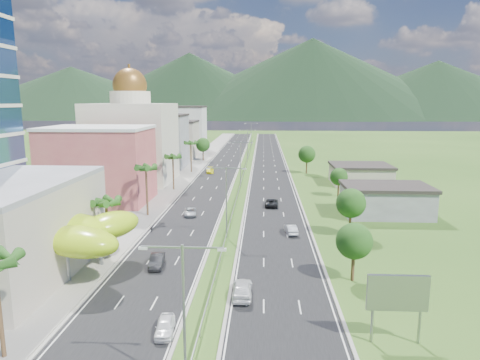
# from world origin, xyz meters

# --- Properties ---
(ground) EXTENTS (500.00, 500.00, 0.00)m
(ground) POSITION_xyz_m (0.00, 0.00, 0.00)
(ground) COLOR #2D5119
(ground) RESTS_ON ground
(road_left) EXTENTS (11.00, 260.00, 0.04)m
(road_left) POSITION_xyz_m (-7.50, 90.00, 0.02)
(road_left) COLOR black
(road_left) RESTS_ON ground
(road_right) EXTENTS (11.00, 260.00, 0.04)m
(road_right) POSITION_xyz_m (7.50, 90.00, 0.02)
(road_right) COLOR black
(road_right) RESTS_ON ground
(sidewalk_left) EXTENTS (7.00, 260.00, 0.12)m
(sidewalk_left) POSITION_xyz_m (-17.00, 90.00, 0.06)
(sidewalk_left) COLOR gray
(sidewalk_left) RESTS_ON ground
(median_guardrail) EXTENTS (0.10, 216.06, 0.76)m
(median_guardrail) POSITION_xyz_m (0.00, 71.99, 0.62)
(median_guardrail) COLOR gray
(median_guardrail) RESTS_ON ground
(streetlight_median_a) EXTENTS (6.04, 0.25, 11.00)m
(streetlight_median_a) POSITION_xyz_m (0.00, -25.00, 6.75)
(streetlight_median_a) COLOR gray
(streetlight_median_a) RESTS_ON ground
(streetlight_median_b) EXTENTS (6.04, 0.25, 11.00)m
(streetlight_median_b) POSITION_xyz_m (0.00, 10.00, 6.75)
(streetlight_median_b) COLOR gray
(streetlight_median_b) RESTS_ON ground
(streetlight_median_c) EXTENTS (6.04, 0.25, 11.00)m
(streetlight_median_c) POSITION_xyz_m (0.00, 50.00, 6.75)
(streetlight_median_c) COLOR gray
(streetlight_median_c) RESTS_ON ground
(streetlight_median_d) EXTENTS (6.04, 0.25, 11.00)m
(streetlight_median_d) POSITION_xyz_m (0.00, 95.00, 6.75)
(streetlight_median_d) COLOR gray
(streetlight_median_d) RESTS_ON ground
(streetlight_median_e) EXTENTS (6.04, 0.25, 11.00)m
(streetlight_median_e) POSITION_xyz_m (0.00, 140.00, 6.75)
(streetlight_median_e) COLOR gray
(streetlight_median_e) RESTS_ON ground
(lime_canopy) EXTENTS (18.00, 15.00, 7.40)m
(lime_canopy) POSITION_xyz_m (-20.00, -4.00, 4.99)
(lime_canopy) COLOR #A2CF14
(lime_canopy) RESTS_ON ground
(pink_shophouse) EXTENTS (20.00, 15.00, 15.00)m
(pink_shophouse) POSITION_xyz_m (-28.00, 32.00, 7.50)
(pink_shophouse) COLOR #B64A51
(pink_shophouse) RESTS_ON ground
(domed_building) EXTENTS (20.00, 20.00, 28.70)m
(domed_building) POSITION_xyz_m (-28.00, 55.00, 11.35)
(domed_building) COLOR beige
(domed_building) RESTS_ON ground
(midrise_grey) EXTENTS (16.00, 15.00, 16.00)m
(midrise_grey) POSITION_xyz_m (-27.00, 80.00, 8.00)
(midrise_grey) COLOR gray
(midrise_grey) RESTS_ON ground
(midrise_beige) EXTENTS (16.00, 15.00, 13.00)m
(midrise_beige) POSITION_xyz_m (-27.00, 102.00, 6.50)
(midrise_beige) COLOR #B0A391
(midrise_beige) RESTS_ON ground
(midrise_white) EXTENTS (16.00, 15.00, 18.00)m
(midrise_white) POSITION_xyz_m (-27.00, 125.00, 9.00)
(midrise_white) COLOR silver
(midrise_white) RESTS_ON ground
(billboard) EXTENTS (5.20, 0.35, 6.20)m
(billboard) POSITION_xyz_m (17.00, -18.00, 4.42)
(billboard) COLOR gray
(billboard) RESTS_ON ground
(shed_near) EXTENTS (15.00, 10.00, 5.00)m
(shed_near) POSITION_xyz_m (28.00, 25.00, 2.50)
(shed_near) COLOR gray
(shed_near) RESTS_ON ground
(shed_far) EXTENTS (14.00, 12.00, 4.40)m
(shed_far) POSITION_xyz_m (30.00, 55.00, 2.20)
(shed_far) COLOR #B0A391
(shed_far) RESTS_ON ground
(palm_tree_b) EXTENTS (3.60, 3.60, 8.10)m
(palm_tree_b) POSITION_xyz_m (-15.50, 2.00, 7.06)
(palm_tree_b) COLOR #47301C
(palm_tree_b) RESTS_ON ground
(palm_tree_c) EXTENTS (3.60, 3.60, 9.60)m
(palm_tree_c) POSITION_xyz_m (-15.50, 22.00, 8.50)
(palm_tree_c) COLOR #47301C
(palm_tree_c) RESTS_ON ground
(palm_tree_d) EXTENTS (3.60, 3.60, 8.60)m
(palm_tree_d) POSITION_xyz_m (-15.50, 45.00, 7.54)
(palm_tree_d) COLOR #47301C
(palm_tree_d) RESTS_ON ground
(palm_tree_e) EXTENTS (3.60, 3.60, 9.40)m
(palm_tree_e) POSITION_xyz_m (-15.50, 70.00, 8.31)
(palm_tree_e) COLOR #47301C
(palm_tree_e) RESTS_ON ground
(leafy_tree_lfar) EXTENTS (4.90, 4.90, 8.05)m
(leafy_tree_lfar) POSITION_xyz_m (-15.50, 95.00, 5.58)
(leafy_tree_lfar) COLOR #47301C
(leafy_tree_lfar) RESTS_ON ground
(leafy_tree_ra) EXTENTS (4.20, 4.20, 6.90)m
(leafy_tree_ra) POSITION_xyz_m (16.00, -5.00, 4.78)
(leafy_tree_ra) COLOR #47301C
(leafy_tree_ra) RESTS_ON ground
(leafy_tree_rb) EXTENTS (4.55, 4.55, 7.47)m
(leafy_tree_rb) POSITION_xyz_m (19.00, 12.00, 5.18)
(leafy_tree_rb) COLOR #47301C
(leafy_tree_rb) RESTS_ON ground
(leafy_tree_rc) EXTENTS (3.85, 3.85, 6.33)m
(leafy_tree_rc) POSITION_xyz_m (22.00, 40.00, 4.37)
(leafy_tree_rc) COLOR #47301C
(leafy_tree_rc) RESTS_ON ground
(leafy_tree_rd) EXTENTS (4.90, 4.90, 8.05)m
(leafy_tree_rd) POSITION_xyz_m (18.00, 70.00, 5.58)
(leafy_tree_rd) COLOR #47301C
(leafy_tree_rd) RESTS_ON ground
(mountain_ridge) EXTENTS (860.00, 140.00, 90.00)m
(mountain_ridge) POSITION_xyz_m (60.00, 450.00, 0.00)
(mountain_ridge) COLOR black
(mountain_ridge) RESTS_ON ground
(car_white_near_left) EXTENTS (2.03, 4.17, 1.37)m
(car_white_near_left) POSITION_xyz_m (-3.20, -17.65, 0.72)
(car_white_near_left) COLOR white
(car_white_near_left) RESTS_ON road_left
(car_dark_left) EXTENTS (2.13, 4.81, 1.54)m
(car_dark_left) POSITION_xyz_m (-7.83, -2.06, 0.81)
(car_dark_left) COLOR black
(car_dark_left) RESTS_ON road_left
(car_silver_mid_left) EXTENTS (2.85, 4.90, 1.28)m
(car_silver_mid_left) POSITION_xyz_m (-7.74, 22.49, 0.68)
(car_silver_mid_left) COLOR #A5A9AD
(car_silver_mid_left) RESTS_ON road_left
(car_yellow_far_left) EXTENTS (2.71, 5.44, 1.52)m
(car_yellow_far_left) POSITION_xyz_m (-9.87, 69.23, 0.80)
(car_yellow_far_left) COLOR yellow
(car_yellow_far_left) RESTS_ON road_left
(car_white_near_right) EXTENTS (2.20, 5.26, 1.78)m
(car_white_near_right) POSITION_xyz_m (3.36, -9.92, 0.93)
(car_white_near_right) COLOR white
(car_white_near_right) RESTS_ON road_right
(car_silver_right) EXTENTS (2.10, 4.57, 1.45)m
(car_silver_right) POSITION_xyz_m (9.94, 12.49, 0.77)
(car_silver_right) COLOR #A9ACB1
(car_silver_right) RESTS_ON road_right
(car_dark_far_right) EXTENTS (2.68, 5.41, 1.47)m
(car_dark_far_right) POSITION_xyz_m (7.24, 30.29, 0.78)
(car_dark_far_right) COLOR black
(car_dark_far_right) RESTS_ON road_right
(motorcycle) EXTENTS (0.92, 2.09, 1.29)m
(motorcycle) POSITION_xyz_m (-12.30, 12.65, 0.69)
(motorcycle) COLOR black
(motorcycle) RESTS_ON road_left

